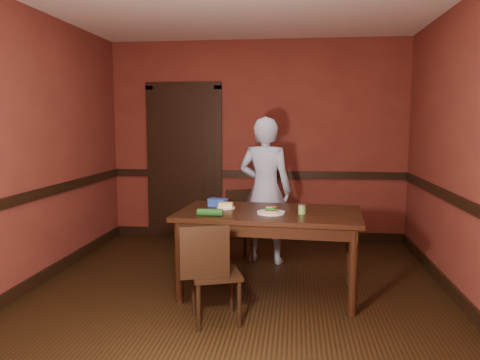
% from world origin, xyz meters
% --- Properties ---
extents(floor, '(4.00, 4.50, 0.01)m').
position_xyz_m(floor, '(0.00, 0.00, 0.00)').
color(floor, black).
rests_on(floor, ground).
extents(wall_back, '(4.00, 0.02, 2.70)m').
position_xyz_m(wall_back, '(0.00, 2.25, 1.35)').
color(wall_back, maroon).
rests_on(wall_back, ground).
extents(wall_front, '(4.00, 0.02, 2.70)m').
position_xyz_m(wall_front, '(0.00, -2.25, 1.35)').
color(wall_front, maroon).
rests_on(wall_front, ground).
extents(wall_left, '(0.02, 4.50, 2.70)m').
position_xyz_m(wall_left, '(-2.00, 0.00, 1.35)').
color(wall_left, maroon).
rests_on(wall_left, ground).
extents(wall_right, '(0.02, 4.50, 2.70)m').
position_xyz_m(wall_right, '(2.00, 0.00, 1.35)').
color(wall_right, maroon).
rests_on(wall_right, ground).
extents(dado_back, '(4.00, 0.03, 0.10)m').
position_xyz_m(dado_back, '(0.00, 2.23, 0.90)').
color(dado_back, black).
rests_on(dado_back, ground).
extents(dado_left, '(0.03, 4.50, 0.10)m').
position_xyz_m(dado_left, '(-1.99, 0.00, 0.90)').
color(dado_left, black).
rests_on(dado_left, ground).
extents(dado_right, '(0.03, 4.50, 0.10)m').
position_xyz_m(dado_right, '(1.99, 0.00, 0.90)').
color(dado_right, black).
rests_on(dado_right, ground).
extents(baseboard_back, '(4.00, 0.03, 0.12)m').
position_xyz_m(baseboard_back, '(0.00, 2.23, 0.06)').
color(baseboard_back, black).
rests_on(baseboard_back, ground).
extents(baseboard_left, '(0.03, 4.50, 0.12)m').
position_xyz_m(baseboard_left, '(-1.99, 0.00, 0.06)').
color(baseboard_left, black).
rests_on(baseboard_left, ground).
extents(baseboard_right, '(0.03, 4.50, 0.12)m').
position_xyz_m(baseboard_right, '(1.99, 0.00, 0.06)').
color(baseboard_right, black).
rests_on(baseboard_right, ground).
extents(door, '(1.05, 0.07, 2.20)m').
position_xyz_m(door, '(-1.00, 2.22, 1.09)').
color(door, black).
rests_on(door, ground).
extents(dining_table, '(1.73, 1.06, 0.78)m').
position_xyz_m(dining_table, '(0.29, 0.18, 0.39)').
color(dining_table, black).
rests_on(dining_table, floor).
extents(chair_far, '(0.49, 0.49, 0.82)m').
position_xyz_m(chair_far, '(-0.16, 1.16, 0.41)').
color(chair_far, black).
rests_on(chair_far, floor).
extents(chair_near, '(0.49, 0.49, 0.82)m').
position_xyz_m(chair_near, '(-0.09, -0.51, 0.41)').
color(chair_near, black).
rests_on(chair_near, floor).
extents(person, '(0.67, 0.51, 1.67)m').
position_xyz_m(person, '(0.19, 1.18, 0.83)').
color(person, '#A3BADA').
rests_on(person, floor).
extents(sandwich_plate, '(0.25, 0.25, 0.06)m').
position_xyz_m(sandwich_plate, '(0.32, 0.07, 0.80)').
color(sandwich_plate, silver).
rests_on(sandwich_plate, dining_table).
extents(sauce_jar, '(0.07, 0.07, 0.08)m').
position_xyz_m(sauce_jar, '(0.59, 0.08, 0.83)').
color(sauce_jar, '#589847').
rests_on(sauce_jar, dining_table).
extents(cheese_saucer, '(0.17, 0.17, 0.05)m').
position_xyz_m(cheese_saucer, '(-0.13, 0.28, 0.80)').
color(cheese_saucer, silver).
rests_on(cheese_saucer, dining_table).
extents(food_tub, '(0.20, 0.15, 0.07)m').
position_xyz_m(food_tub, '(-0.23, 0.38, 0.82)').
color(food_tub, '#264AB6').
rests_on(food_tub, dining_table).
extents(wrapped_veg, '(0.23, 0.07, 0.06)m').
position_xyz_m(wrapped_veg, '(-0.21, -0.10, 0.81)').
color(wrapped_veg, '#184B19').
rests_on(wrapped_veg, dining_table).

